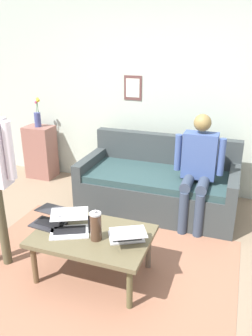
{
  "coord_description": "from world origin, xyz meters",
  "views": [
    {
      "loc": [
        -1.01,
        2.2,
        2.02
      ],
      "look_at": [
        0.04,
        -0.75,
        0.8
      ],
      "focal_mm": 35.18,
      "sensor_mm": 36.0,
      "label": 1
    }
  ],
  "objects": [
    {
      "name": "laptop_left",
      "position": [
        -0.22,
        -0.05,
        0.48
      ],
      "size": [
        0.41,
        0.42,
        0.12
      ],
      "color": "silver",
      "rests_on": "coffee_table"
    },
    {
      "name": "ground_plane",
      "position": [
        0.0,
        0.0,
        0.0
      ],
      "size": [
        7.68,
        7.68,
        0.0
      ],
      "primitive_type": "plane",
      "color": "#87715A"
    },
    {
      "name": "person_seated",
      "position": [
        -0.62,
        -1.28,
        0.73
      ],
      "size": [
        0.55,
        0.51,
        1.28
      ],
      "color": "#333F52",
      "rests_on": "ground_plane"
    },
    {
      "name": "french_press",
      "position": [
        0.03,
        0.03,
        0.56
      ],
      "size": [
        0.12,
        0.1,
        0.28
      ],
      "color": "#4C3323",
      "rests_on": "coffee_table"
    },
    {
      "name": "laptop_center",
      "position": [
        0.31,
        -0.02,
        0.48
      ],
      "size": [
        0.45,
        0.45,
        0.13
      ],
      "color": "silver",
      "rests_on": "coffee_table"
    },
    {
      "name": "laptop_right",
      "position": [
        0.54,
        -0.06,
        0.48
      ],
      "size": [
        0.33,
        0.33,
        0.12
      ],
      "color": "#28282D",
      "rests_on": "coffee_table"
    },
    {
      "name": "side_shelf",
      "position": [
        1.85,
        -1.9,
        0.4
      ],
      "size": [
        0.42,
        0.32,
        0.8
      ],
      "color": "#8D594E",
      "rests_on": "ground_plane"
    },
    {
      "name": "coffee_table",
      "position": [
        0.1,
        -0.03,
        0.39
      ],
      "size": [
        1.02,
        0.68,
        0.43
      ],
      "color": "brown",
      "rests_on": "ground_plane"
    },
    {
      "name": "flower_vase",
      "position": [
        1.85,
        -1.9,
        0.95
      ],
      "size": [
        0.11,
        0.1,
        0.44
      ],
      "color": "#3F467E",
      "rests_on": "side_shelf"
    },
    {
      "name": "back_wall",
      "position": [
        0.0,
        -2.2,
        1.35
      ],
      "size": [
        7.04,
        0.11,
        2.7
      ],
      "color": "#B5C0B1",
      "rests_on": "ground_plane"
    },
    {
      "name": "area_rug",
      "position": [
        0.1,
        0.07,
        0.0
      ],
      "size": [
        2.53,
        2.19,
        0.01
      ],
      "primitive_type": "cube",
      "color": "#916048",
      "rests_on": "ground_plane"
    },
    {
      "name": "couch",
      "position": [
        -0.12,
        -1.51,
        0.3
      ],
      "size": [
        1.91,
        0.92,
        0.88
      ],
      "color": "#353B3C",
      "rests_on": "ground_plane"
    }
  ]
}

